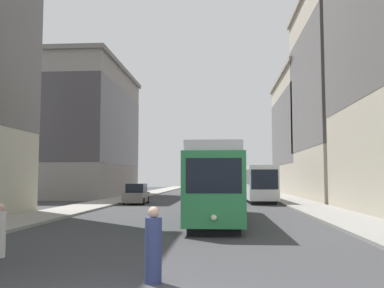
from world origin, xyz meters
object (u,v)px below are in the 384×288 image
(transit_bus, at_px, (258,182))
(pedestrian_crossing_far, at_px, (0,232))
(streetcar, at_px, (216,182))
(parked_car_left_near, at_px, (136,194))
(pedestrian_crossing_near, at_px, (153,247))

(transit_bus, relative_size, pedestrian_crossing_far, 7.01)
(streetcar, xyz_separation_m, transit_bus, (3.84, 18.52, -0.15))
(transit_bus, xyz_separation_m, parked_car_left_near, (-11.25, -4.05, -1.10))
(streetcar, bearing_deg, pedestrian_crossing_far, -119.41)
(streetcar, distance_m, parked_car_left_near, 16.30)
(streetcar, xyz_separation_m, pedestrian_crossing_near, (-1.21, -13.92, -1.31))
(streetcar, xyz_separation_m, parked_car_left_near, (-7.41, 14.46, -1.26))
(parked_car_left_near, bearing_deg, streetcar, -64.18)
(transit_bus, bearing_deg, parked_car_left_near, -161.69)
(pedestrian_crossing_far, bearing_deg, parked_car_left_near, 177.29)
(parked_car_left_near, height_order, pedestrian_crossing_near, parked_car_left_near)
(transit_bus, relative_size, parked_car_left_near, 2.57)
(transit_bus, bearing_deg, streetcar, -103.20)
(streetcar, relative_size, transit_bus, 1.23)
(streetcar, bearing_deg, transit_bus, 78.18)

